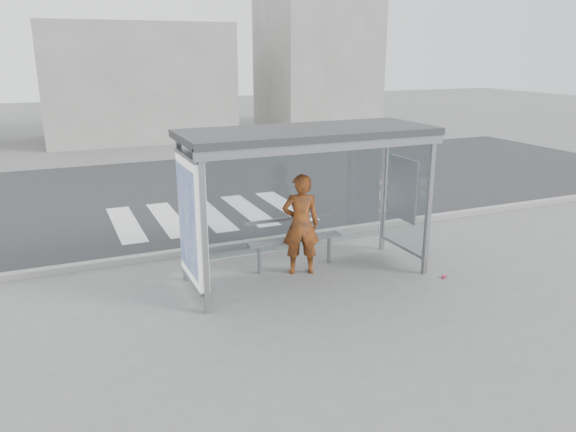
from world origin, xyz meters
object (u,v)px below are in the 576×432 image
object	(u,v)px
person	(301,224)
bench	(294,239)
bus_shelter	(286,168)
soda_can	(444,276)

from	to	relation	value
person	bench	bearing A→B (deg)	-72.23
bus_shelter	person	xyz separation A→B (m)	(0.36, 0.17, -1.07)
bench	soda_can	bearing A→B (deg)	-34.39
soda_can	bus_shelter	bearing A→B (deg)	157.22
bus_shelter	soda_can	size ratio (longest dim) A/B	38.94
person	bench	distance (m)	0.45
bus_shelter	bench	size ratio (longest dim) A/B	2.36
person	soda_can	xyz separation A→B (m)	(2.21, -1.25, -0.88)
bus_shelter	soda_can	xyz separation A→B (m)	(2.57, -1.08, -1.95)
soda_can	person	bearing A→B (deg)	150.60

